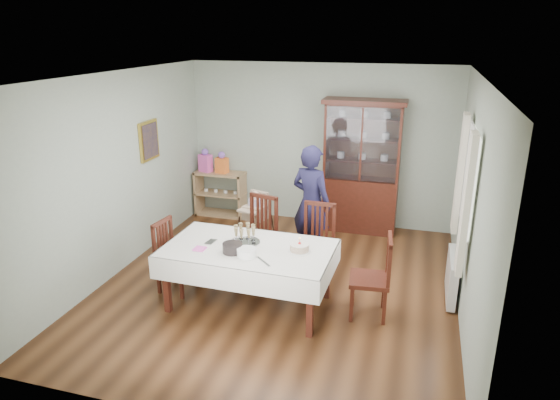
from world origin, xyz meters
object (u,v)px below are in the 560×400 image
at_px(sideboard, 220,194).
at_px(woman, 311,203).
at_px(chair_far_left, 257,248).
at_px(chair_far_right, 316,256).
at_px(champagne_tray, 245,238).
at_px(gift_bag_pink, 205,161).
at_px(gift_bag_orange, 222,163).
at_px(dining_table, 249,276).
at_px(chair_end_left, 176,270).
at_px(birthday_cake, 300,248).
at_px(china_cabinet, 362,165).
at_px(high_chair, 256,227).
at_px(chair_end_right, 370,292).

height_order(sideboard, woman, woman).
distance_m(chair_far_left, chair_far_right, 0.84).
distance_m(chair_far_left, champagne_tray, 1.00).
relative_size(woman, gift_bag_pink, 4.08).
height_order(sideboard, gift_bag_pink, gift_bag_pink).
xyz_separation_m(sideboard, gift_bag_orange, (0.06, -0.02, 0.57)).
bearing_deg(dining_table, champagne_tray, 127.95).
bearing_deg(chair_end_left, woman, -38.65).
relative_size(sideboard, chair_end_left, 0.97).
distance_m(woman, birthday_cake, 1.44).
distance_m(chair_far_right, woman, 0.80).
height_order(china_cabinet, high_chair, china_cabinet).
bearing_deg(woman, dining_table, 95.90).
height_order(chair_far_right, chair_end_right, chair_far_right).
distance_m(sideboard, chair_far_right, 2.87).
distance_m(chair_far_right, gift_bag_pink, 3.13).
bearing_deg(birthday_cake, china_cabinet, 82.69).
xyz_separation_m(chair_far_left, gift_bag_pink, (-1.58, 1.84, 0.68)).
bearing_deg(sideboard, high_chair, -48.84).
bearing_deg(woman, sideboard, -12.32).
distance_m(china_cabinet, birthday_cake, 2.78).
bearing_deg(woman, chair_far_right, 131.86).
xyz_separation_m(chair_far_left, chair_far_right, (0.84, -0.02, -0.01)).
relative_size(china_cabinet, gift_bag_pink, 5.20).
relative_size(dining_table, gift_bag_pink, 4.85).
bearing_deg(dining_table, chair_end_right, 6.44).
distance_m(chair_end_left, chair_end_right, 2.47).
distance_m(chair_end_right, champagne_tray, 1.61).
relative_size(sideboard, high_chair, 0.97).
xyz_separation_m(china_cabinet, woman, (-0.54, -1.31, -0.27)).
height_order(dining_table, chair_far_left, chair_far_left).
bearing_deg(high_chair, chair_end_left, -94.18).
bearing_deg(birthday_cake, high_chair, 124.94).
bearing_deg(chair_end_right, gift_bag_orange, -137.92).
relative_size(china_cabinet, woman, 1.28).
bearing_deg(champagne_tray, sideboard, 118.25).
distance_m(chair_end_right, birthday_cake, 0.98).
xyz_separation_m(dining_table, chair_far_right, (0.62, 0.93, -0.08)).
bearing_deg(gift_bag_orange, high_chair, -49.93).
bearing_deg(gift_bag_pink, sideboard, 4.48).
height_order(chair_end_left, chair_end_right, chair_end_right).
relative_size(chair_far_right, gift_bag_orange, 2.64).
relative_size(chair_end_left, gift_bag_pink, 2.23).
distance_m(chair_end_left, gift_bag_orange, 2.84).
bearing_deg(china_cabinet, high_chair, -139.00).
height_order(dining_table, china_cabinet, china_cabinet).
distance_m(chair_end_right, gift_bag_orange, 3.99).
bearing_deg(chair_far_right, chair_end_right, -41.84).
relative_size(chair_far_left, birthday_cake, 3.99).
height_order(china_cabinet, champagne_tray, china_cabinet).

